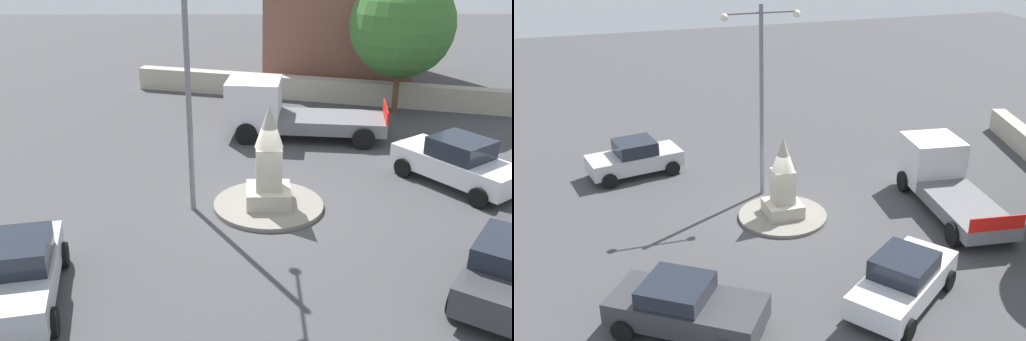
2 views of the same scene
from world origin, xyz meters
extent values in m
plane|color=#424244|center=(0.00, 0.00, 0.00)|extent=(80.00, 80.00, 0.00)
cylinder|color=gray|center=(0.00, 0.00, 0.06)|extent=(3.30, 3.30, 0.13)
cube|color=#B2AA99|center=(0.00, 0.00, 0.38)|extent=(1.32, 1.32, 0.50)
cube|color=#B2AA99|center=(0.00, 0.00, 1.28)|extent=(0.76, 0.76, 1.30)
cone|color=#B2AA99|center=(0.00, 0.00, 2.56)|extent=(0.84, 0.84, 1.26)
cylinder|color=slate|center=(0.11, -2.25, 3.76)|extent=(0.16, 0.16, 7.52)
cylinder|color=slate|center=(-0.58, -2.25, 7.20)|extent=(1.36, 0.08, 0.08)
cylinder|color=slate|center=(0.79, -2.25, 7.20)|extent=(1.36, 0.08, 0.08)
sphere|color=#F2EACC|center=(-1.26, -2.25, 7.10)|extent=(0.28, 0.28, 0.28)
sphere|color=#F2EACC|center=(1.47, -2.25, 7.10)|extent=(0.28, 0.28, 0.28)
cube|color=#38383D|center=(4.62, 5.45, 0.67)|extent=(4.48, 3.86, 0.70)
cube|color=#1E232D|center=(4.85, 5.29, 1.26)|extent=(2.35, 2.33, 0.49)
cylinder|color=black|center=(2.90, 5.55, 0.32)|extent=(0.65, 0.54, 0.64)
cylinder|color=black|center=(5.33, 3.88, 0.32)|extent=(0.65, 0.54, 0.64)
cylinder|color=black|center=(6.34, 5.36, 0.32)|extent=(0.65, 0.54, 0.64)
cube|color=#B7BABF|center=(4.78, -5.76, 0.65)|extent=(4.19, 2.47, 0.67)
cube|color=#1E232D|center=(4.72, -5.78, 1.27)|extent=(1.90, 1.87, 0.57)
cylinder|color=black|center=(5.95, -4.65, 0.32)|extent=(0.67, 0.34, 0.64)
cylinder|color=black|center=(6.30, -6.33, 0.32)|extent=(0.67, 0.34, 0.64)
cylinder|color=black|center=(3.26, -5.20, 0.32)|extent=(0.67, 0.34, 0.64)
cylinder|color=black|center=(3.61, -6.88, 0.32)|extent=(0.67, 0.34, 0.64)
cube|color=silver|center=(-1.57, 6.13, 0.66)|extent=(4.35, 3.79, 0.69)
cube|color=#1E232D|center=(-1.51, 6.17, 1.31)|extent=(2.27, 2.24, 0.60)
cylinder|color=black|center=(-2.26, 4.60, 0.32)|extent=(0.65, 0.55, 0.64)
cylinder|color=black|center=(-3.24, 5.96, 0.32)|extent=(0.65, 0.55, 0.64)
cylinder|color=black|center=(0.10, 6.30, 0.32)|extent=(0.65, 0.55, 0.64)
cylinder|color=black|center=(-0.88, 7.66, 0.32)|extent=(0.65, 0.55, 0.64)
cube|color=silver|center=(-6.46, -0.38, 1.35)|extent=(2.31, 2.31, 1.87)
cube|color=slate|center=(-6.06, 2.68, 0.67)|extent=(2.57, 4.35, 0.51)
cube|color=red|center=(-5.80, 4.69, 1.18)|extent=(1.96, 0.32, 0.50)
cylinder|color=black|center=(-5.46, -0.68, 0.42)|extent=(0.39, 0.87, 0.84)
cylinder|color=black|center=(-7.50, -0.41, 0.42)|extent=(0.39, 0.87, 0.84)
cylinder|color=black|center=(-4.89, 3.73, 0.42)|extent=(0.39, 0.87, 0.84)
cylinder|color=black|center=(-6.92, 4.00, 0.42)|extent=(0.39, 0.87, 0.84)
camera|label=1|loc=(16.05, -0.57, 7.96)|focal=41.64mm
camera|label=2|loc=(6.62, 18.86, 10.54)|focal=42.17mm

